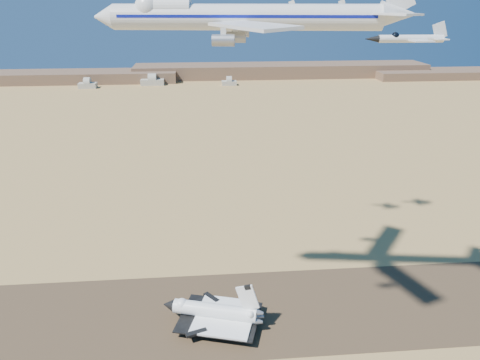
{
  "coord_description": "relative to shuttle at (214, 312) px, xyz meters",
  "views": [
    {
      "loc": [
        -1.27,
        -140.13,
        105.98
      ],
      "look_at": [
        12.12,
        8.0,
        48.15
      ],
      "focal_mm": 35.0,
      "sensor_mm": 36.0,
      "label": 1
    }
  ],
  "objects": [
    {
      "name": "chase_jet_c",
      "position": [
        27.93,
        51.06,
        97.86
      ],
      "size": [
        14.53,
        8.52,
        3.71
      ],
      "rotation": [
        0.0,
        0.0,
        -0.33
      ],
      "color": "silver"
    },
    {
      "name": "crew_c",
      "position": [
        9.94,
        -8.18,
        -3.85
      ],
      "size": [
        1.05,
        0.95,
        1.62
      ],
      "primitive_type": "imported",
      "rotation": [
        0.0,
        0.0,
        2.51
      ],
      "color": "#BE520B",
      "rests_on": "runway"
    },
    {
      "name": "crew_b",
      "position": [
        8.04,
        -7.0,
        -3.82
      ],
      "size": [
        0.92,
        0.9,
        1.69
      ],
      "primitive_type": "imported",
      "rotation": [
        0.0,
        0.0,
        2.41
      ],
      "color": "#BE520B",
      "rests_on": "runway"
    },
    {
      "name": "carrier_747",
      "position": [
        7.81,
        -2.3,
        96.65
      ],
      "size": [
        86.02,
        65.67,
        21.35
      ],
      "rotation": [
        0.0,
        0.0,
        -0.15
      ],
      "color": "silver"
    },
    {
      "name": "hangars",
      "position": [
        -65.87,
        484.23,
        0.11
      ],
      "size": [
        200.5,
        29.5,
        30.0
      ],
      "color": "#ABA998",
      "rests_on": "ground"
    },
    {
      "name": "ridgeline",
      "position": [
        63.44,
        533.11,
        2.9
      ],
      "size": [
        960.0,
        90.0,
        18.0
      ],
      "color": "brown",
      "rests_on": "ground"
    },
    {
      "name": "shuttle",
      "position": [
        0.0,
        0.0,
        0.0
      ],
      "size": [
        36.0,
        28.32,
        17.57
      ],
      "rotation": [
        0.0,
        0.0,
        -0.29
      ],
      "color": "white",
      "rests_on": "runway"
    },
    {
      "name": "crew_a",
      "position": [
        8.6,
        -5.2,
        -3.8
      ],
      "size": [
        0.48,
        0.67,
        1.72
      ],
      "primitive_type": "imported",
      "rotation": [
        0.0,
        0.0,
        1.68
      ],
      "color": "#BE520B",
      "rests_on": "runway"
    },
    {
      "name": "chase_jet_a",
      "position": [
        37.89,
        -43.64,
        94.08
      ],
      "size": [
        16.16,
        8.58,
        4.02
      ],
      "rotation": [
        0.0,
        0.0,
        -0.02
      ],
      "color": "silver"
    },
    {
      "name": "runway",
      "position": [
        -1.87,
        5.8,
        -4.69
      ],
      "size": [
        600.0,
        50.0,
        0.06
      ],
      "primitive_type": "cube",
      "color": "brown",
      "rests_on": "ground"
    },
    {
      "name": "chase_jet_d",
      "position": [
        47.44,
        54.55,
        97.75
      ],
      "size": [
        16.6,
        9.27,
        4.16
      ],
      "rotation": [
        0.0,
        0.0,
        -0.16
      ],
      "color": "silver"
    },
    {
      "name": "ground",
      "position": [
        -1.87,
        5.8,
        -4.72
      ],
      "size": [
        1200.0,
        1200.0,
        0.0
      ],
      "primitive_type": "plane",
      "color": "tan",
      "rests_on": "ground"
    }
  ]
}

